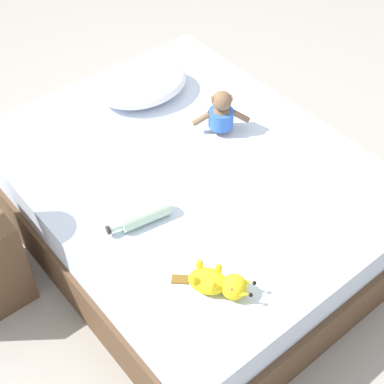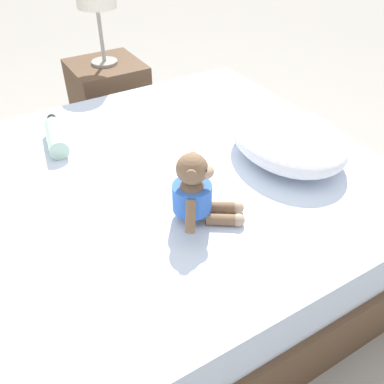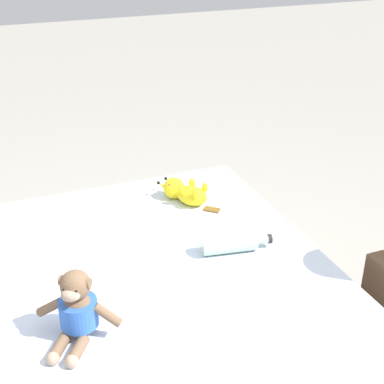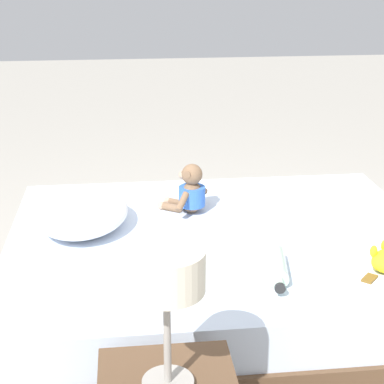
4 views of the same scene
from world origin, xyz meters
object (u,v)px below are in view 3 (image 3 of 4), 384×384
(bed, at_px, (154,345))
(plush_yellow_creature, at_px, (184,192))
(plush_monkey, at_px, (77,310))
(glass_bottle, at_px, (231,243))

(bed, distance_m, plush_yellow_creature, 0.76)
(plush_monkey, bearing_deg, plush_yellow_creature, -131.80)
(plush_yellow_creature, relative_size, glass_bottle, 1.05)
(bed, relative_size, plush_yellow_creature, 6.12)
(plush_yellow_creature, bearing_deg, glass_bottle, 91.93)
(plush_monkey, xyz_separation_m, glass_bottle, (-0.65, -0.25, -0.06))
(plush_monkey, height_order, plush_yellow_creature, plush_monkey)
(bed, relative_size, plush_monkey, 7.26)
(bed, bearing_deg, plush_yellow_creature, -120.73)
(bed, distance_m, glass_bottle, 0.49)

